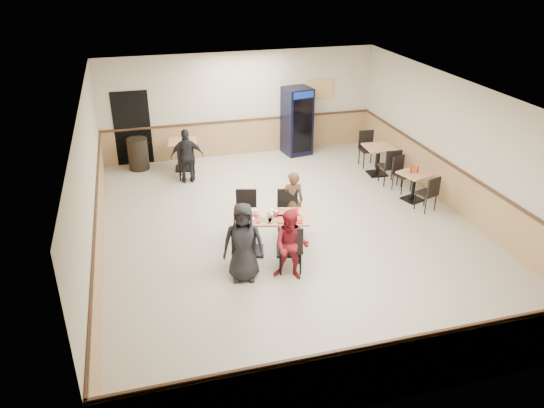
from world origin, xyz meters
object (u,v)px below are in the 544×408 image
object	(u,v)px
lone_diner	(187,156)
pepsi_cooler	(297,121)
diner_man_opposite	(292,202)
back_table	(183,151)
main_table	(270,228)
side_table_far	(378,156)
side_table_near	(414,182)
diner_woman_left	(243,242)
diner_woman_right	(291,245)
trash_bin	(138,154)

from	to	relation	value
lone_diner	pepsi_cooler	distance (m)	3.66
diner_man_opposite	back_table	bearing A→B (deg)	-59.82
main_table	side_table_far	size ratio (longest dim) A/B	2.09
diner_man_opposite	side_table_near	distance (m)	3.38
side_table_far	diner_woman_left	bearing A→B (deg)	-139.37
main_table	side_table_far	xyz separation A→B (m)	(3.89, 3.18, -0.01)
pepsi_cooler	diner_man_opposite	bearing A→B (deg)	-117.91
diner_woman_right	diner_man_opposite	size ratio (longest dim) A/B	1.01
side_table_far	pepsi_cooler	world-z (taller)	pepsi_cooler
main_table	diner_woman_right	bearing A→B (deg)	-67.62
back_table	pepsi_cooler	xyz separation A→B (m)	(3.41, 0.39, 0.45)
trash_bin	side_table_far	bearing A→B (deg)	-18.87
main_table	diner_woman_left	distance (m)	1.07
lone_diner	diner_man_opposite	bearing A→B (deg)	123.90
main_table	trash_bin	xyz separation A→B (m)	(-2.34, 5.31, -0.10)
diner_man_opposite	pepsi_cooler	distance (m)	4.85
side_table_far	back_table	distance (m)	5.33
main_table	side_table_far	world-z (taller)	main_table
diner_woman_right	diner_man_opposite	world-z (taller)	diner_woman_right
main_table	trash_bin	bearing A→B (deg)	128.40
diner_man_opposite	side_table_far	distance (m)	3.99
back_table	trash_bin	world-z (taller)	trash_bin
main_table	pepsi_cooler	size ratio (longest dim) A/B	0.85
side_table_far	pepsi_cooler	size ratio (longest dim) A/B	0.40
diner_woman_left	lone_diner	world-z (taller)	diner_woman_left
diner_woman_left	pepsi_cooler	distance (m)	6.82
back_table	main_table	bearing A→B (deg)	-77.21
diner_man_opposite	pepsi_cooler	world-z (taller)	pepsi_cooler
lone_diner	side_table_far	xyz separation A→B (m)	(5.02, -0.85, -0.19)
side_table_far	trash_bin	bearing A→B (deg)	161.13
side_table_far	trash_bin	xyz separation A→B (m)	(-6.23, 2.13, -0.09)
pepsi_cooler	lone_diner	bearing A→B (deg)	-167.79
lone_diner	diner_woman_right	bearing A→B (deg)	108.55
main_table	diner_woman_right	xyz separation A→B (m)	(0.14, -1.00, 0.15)
diner_woman_left	diner_woman_right	bearing A→B (deg)	-1.44
diner_woman_right	side_table_far	world-z (taller)	diner_woman_right
lone_diner	side_table_near	world-z (taller)	lone_diner
back_table	trash_bin	xyz separation A→B (m)	(-1.21, 0.35, -0.10)
side_table_near	pepsi_cooler	world-z (taller)	pepsi_cooler
main_table	diner_man_opposite	size ratio (longest dim) A/B	1.22
diner_man_opposite	trash_bin	xyz separation A→B (m)	(-3.05, 4.53, -0.25)
lone_diner	pepsi_cooler	world-z (taller)	pepsi_cooler
main_table	lone_diner	size ratio (longest dim) A/B	1.16
main_table	back_table	distance (m)	5.08
diner_man_opposite	trash_bin	bearing A→B (deg)	-49.61
main_table	side_table_near	xyz separation A→B (m)	(4.02, 1.45, -0.07)
diner_man_opposite	lone_diner	xyz separation A→B (m)	(-1.84, 3.26, 0.03)
diner_woman_left	pepsi_cooler	size ratio (longest dim) A/B	0.78
diner_woman_left	back_table	world-z (taller)	diner_woman_left
diner_woman_right	trash_bin	distance (m)	6.77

